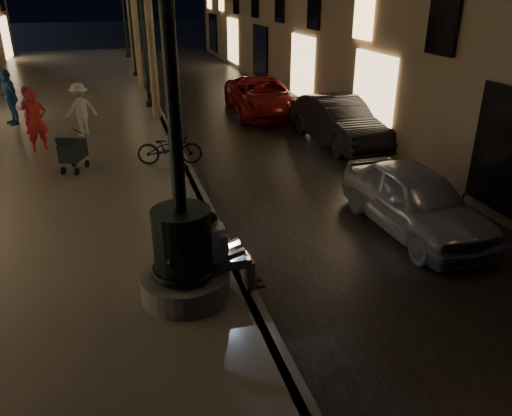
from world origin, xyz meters
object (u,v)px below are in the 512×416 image
object	(u,v)px
fountain_lamppost	(182,239)
car_front	(415,200)
seated_man_laptop	(222,250)
lamp_curb_a	(169,53)
pedestrian_white	(81,109)
pedestrian_red	(36,121)
lamp_curb_d	(123,10)
pedestrian_pink	(28,110)
bicycle	(170,148)
lamp_curb_c	(130,17)
car_third	(262,96)
pedestrian_blue	(9,97)
stroller	(73,151)
lamp_curb_b	(143,28)
car_second	(340,121)

from	to	relation	value
fountain_lamppost	car_front	distance (m)	5.22
seated_man_laptop	lamp_curb_a	bearing A→B (deg)	89.18
pedestrian_white	pedestrian_red	bearing A→B (deg)	21.50
seated_man_laptop	lamp_curb_d	distance (m)	30.09
pedestrian_pink	bicycle	bearing A→B (deg)	137.84
fountain_lamppost	car_front	world-z (taller)	fountain_lamppost
lamp_curb_d	pedestrian_white	world-z (taller)	lamp_curb_d
lamp_curb_c	car_third	xyz separation A→B (m)	(4.30, -9.77, -2.52)
fountain_lamppost	pedestrian_red	bearing A→B (deg)	108.50
lamp_curb_c	car_third	bearing A→B (deg)	-66.25
pedestrian_red	pedestrian_blue	world-z (taller)	pedestrian_blue
stroller	lamp_curb_d	bearing A→B (deg)	106.66
lamp_curb_a	lamp_curb_b	size ratio (longest dim) A/B	1.00
pedestrian_white	bicycle	distance (m)	4.47
lamp_curb_a	pedestrian_red	size ratio (longest dim) A/B	2.73
lamp_curb_a	pedestrian_blue	distance (m)	8.39
fountain_lamppost	lamp_curb_a	distance (m)	6.37
pedestrian_red	pedestrian_white	size ratio (longest dim) A/B	1.04
pedestrian_pink	lamp_curb_d	bearing A→B (deg)	-96.38
car_front	pedestrian_blue	world-z (taller)	pedestrian_blue
pedestrian_white	lamp_curb_a	bearing A→B (deg)	92.09
lamp_curb_d	car_front	world-z (taller)	lamp_curb_d
seated_man_laptop	lamp_curb_c	size ratio (longest dim) A/B	0.29
lamp_curb_c	fountain_lamppost	bearing A→B (deg)	-91.82
pedestrian_red	pedestrian_pink	bearing A→B (deg)	86.99
stroller	car_front	size ratio (longest dim) A/B	0.28
lamp_curb_a	car_front	bearing A→B (deg)	-46.91
lamp_curb_c	lamp_curb_d	xyz separation A→B (m)	(0.00, 8.00, 0.00)
stroller	bicycle	size ratio (longest dim) A/B	0.64
pedestrian_red	lamp_curb_a	bearing A→B (deg)	-53.66
fountain_lamppost	pedestrian_white	xyz separation A→B (m)	(-1.78, 10.30, -0.16)
pedestrian_white	pedestrian_blue	bearing A→B (deg)	-70.02
lamp_curb_d	stroller	distance (m)	23.63
pedestrian_red	pedestrian_white	xyz separation A→B (m)	(1.20, 1.40, -0.03)
pedestrian_pink	car_front	bearing A→B (deg)	137.20
stroller	lamp_curb_c	bearing A→B (deg)	103.38
lamp_curb_b	bicycle	distance (m)	7.90
stroller	pedestrian_red	world-z (taller)	pedestrian_red
pedestrian_pink	pedestrian_blue	world-z (taller)	pedestrian_blue
car_second	pedestrian_blue	xyz separation A→B (m)	(-10.40, 4.86, 0.41)
stroller	pedestrian_pink	xyz separation A→B (m)	(-1.54, 4.41, 0.21)
car_third	pedestrian_white	world-z (taller)	pedestrian_white
seated_man_laptop	fountain_lamppost	bearing A→B (deg)	180.00
seated_man_laptop	lamp_curb_b	world-z (taller)	lamp_curb_b
car_second	pedestrian_red	size ratio (longest dim) A/B	2.59
lamp_curb_a	pedestrian_pink	bearing A→B (deg)	129.41
car_second	car_third	xyz separation A→B (m)	(-1.20, 4.59, -0.04)
stroller	pedestrian_white	size ratio (longest dim) A/B	0.66
lamp_curb_b	car_third	world-z (taller)	lamp_curb_b
fountain_lamppost	car_front	bearing A→B (deg)	15.67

